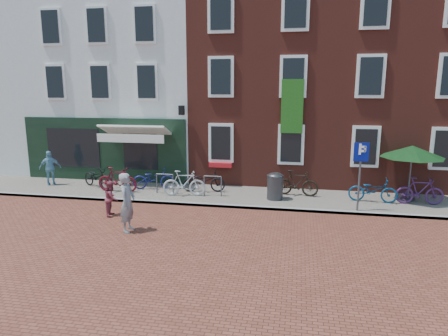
% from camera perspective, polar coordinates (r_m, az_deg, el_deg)
% --- Properties ---
extents(ground, '(80.00, 80.00, 0.00)m').
position_cam_1_polar(ground, '(15.07, -4.45, -5.45)').
color(ground, brown).
extents(sidewalk, '(24.00, 3.00, 0.10)m').
position_cam_1_polar(sidewalk, '(16.24, 0.33, -3.96)').
color(sidewalk, slate).
rests_on(sidewalk, ground).
extents(building_stucco, '(8.00, 8.00, 9.00)m').
position_cam_1_polar(building_stucco, '(22.67, -12.46, 11.56)').
color(building_stucco, silver).
rests_on(building_stucco, ground).
extents(building_brick_mid, '(6.00, 8.00, 10.00)m').
position_cam_1_polar(building_brick_mid, '(20.99, 5.87, 13.15)').
color(building_brick_mid, maroon).
rests_on(building_brick_mid, ground).
extents(building_brick_right, '(6.00, 8.00, 10.00)m').
position_cam_1_polar(building_brick_right, '(21.33, 22.54, 12.33)').
color(building_brick_right, maroon).
rests_on(building_brick_right, ground).
extents(filler_left, '(7.00, 8.00, 9.00)m').
position_cam_1_polar(filler_left, '(26.50, -27.83, 10.48)').
color(filler_left, silver).
rests_on(filler_left, ground).
extents(litter_bin, '(0.61, 0.61, 1.13)m').
position_cam_1_polar(litter_bin, '(15.54, 7.31, -2.37)').
color(litter_bin, '#393A3C').
rests_on(litter_bin, sidewalk).
extents(parking_sign, '(0.50, 0.08, 2.43)m').
position_cam_1_polar(parking_sign, '(14.55, 18.92, 0.47)').
color(parking_sign, '#4C4C4F').
rests_on(parking_sign, sidewalk).
extents(parasol, '(2.38, 2.38, 2.22)m').
position_cam_1_polar(parasol, '(16.62, 25.35, 2.43)').
color(parasol, '#4C4C4F').
rests_on(parasol, sidewalk).
extents(woman, '(0.45, 0.68, 1.84)m').
position_cam_1_polar(woman, '(12.61, -13.65, -4.80)').
color(woman, gray).
rests_on(woman, ground).
extents(boy, '(0.59, 0.69, 1.22)m').
position_cam_1_polar(boy, '(14.36, -15.80, -4.18)').
color(boy, '#893342').
rests_on(boy, ground).
extents(cafe_person, '(0.96, 0.78, 1.53)m').
position_cam_1_polar(cafe_person, '(19.25, -23.60, 0.01)').
color(cafe_person, '#6C9DB7').
rests_on(cafe_person, sidewalk).
extents(bicycle_0, '(1.84, 1.36, 0.93)m').
position_cam_1_polar(bicycle_0, '(18.11, -17.73, -1.22)').
color(bicycle_0, black).
rests_on(bicycle_0, sidewalk).
extents(bicycle_1, '(1.71, 0.50, 1.03)m').
position_cam_1_polar(bicycle_1, '(17.12, -15.02, -1.61)').
color(bicycle_1, '#520914').
rests_on(bicycle_1, sidewalk).
extents(bicycle_2, '(1.86, 1.05, 0.93)m').
position_cam_1_polar(bicycle_2, '(17.25, -10.04, -1.46)').
color(bicycle_2, navy).
rests_on(bicycle_2, sidewalk).
extents(bicycle_3, '(1.76, 0.74, 1.03)m').
position_cam_1_polar(bicycle_3, '(16.01, -5.71, -2.17)').
color(bicycle_3, '#B4B4B7').
rests_on(bicycle_3, sidewalk).
extents(bicycle_4, '(1.84, 0.89, 0.93)m').
position_cam_1_polar(bicycle_4, '(16.55, -2.92, -1.85)').
color(bicycle_4, black).
rests_on(bicycle_4, sidewalk).
extents(bicycle_5, '(1.76, 0.69, 1.03)m').
position_cam_1_polar(bicycle_5, '(16.21, 10.39, -2.13)').
color(bicycle_5, black).
rests_on(bicycle_5, sidewalk).
extents(bicycle_6, '(1.81, 0.78, 0.93)m').
position_cam_1_polar(bicycle_6, '(16.10, 20.50, -2.97)').
color(bicycle_6, navy).
rests_on(bicycle_6, sidewalk).
extents(bicycle_7, '(1.73, 0.54, 1.03)m').
position_cam_1_polar(bicycle_7, '(16.45, 26.20, -2.96)').
color(bicycle_7, '#431E50').
rests_on(bicycle_7, sidewalk).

